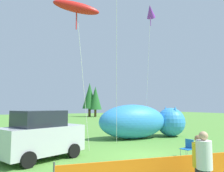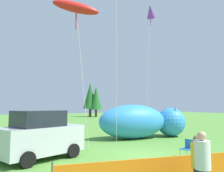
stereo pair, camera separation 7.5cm
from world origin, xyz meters
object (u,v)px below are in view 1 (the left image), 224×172
folding_chair (188,147)px  spectator_in_red_shirt (204,164)px  inflatable_cat (142,123)px  parked_car (41,135)px  kite_purple_delta (150,12)px  spectator_in_black_shirt (199,163)px  kite_red_lizard (77,8)px

folding_chair → spectator_in_red_shirt: 5.30m
inflatable_cat → folding_chair: bearing=-99.6°
parked_car → kite_purple_delta: kite_purple_delta is taller
inflatable_cat → spectator_in_black_shirt: 11.02m
parked_car → spectator_in_red_shirt: parked_car is taller
inflatable_cat → kite_red_lizard: (-6.29, -2.70, 6.96)m
spectator_in_black_shirt → folding_chair: bearing=48.0°
inflatable_cat → parked_car: bearing=-152.1°
inflatable_cat → kite_red_lizard: kite_red_lizard is taller
spectator_in_black_shirt → kite_red_lizard: size_ratio=0.20×
spectator_in_red_shirt → kite_purple_delta: bearing=59.1°
spectator_in_red_shirt → spectator_in_black_shirt: 0.48m
folding_chair → inflatable_cat: (1.63, 6.32, 0.70)m
folding_chair → spectator_in_black_shirt: bearing=39.9°
spectator_in_black_shirt → kite_purple_delta: bearing=59.2°
parked_car → inflatable_cat: bearing=0.4°
spectator_in_black_shirt → spectator_in_red_shirt: bearing=-122.7°
kite_purple_delta → kite_red_lizard: (-7.61, -3.13, -2.50)m
kite_purple_delta → kite_red_lizard: size_ratio=1.31×
parked_car → kite_purple_delta: 14.01m
parked_car → kite_red_lizard: 7.33m
folding_chair → spectator_in_black_shirt: 4.83m
folding_chair → spectator_in_red_shirt: bearing=40.7°
parked_car → spectator_in_black_shirt: 7.23m
spectator_in_red_shirt → kite_purple_delta: 15.79m
parked_car → spectator_in_red_shirt: bearing=-88.4°
parked_car → spectator_in_black_shirt: (3.33, -6.42, -0.19)m
inflatable_cat → kite_purple_delta: 9.55m
parked_car → kite_red_lizard: kite_red_lizard is taller
spectator_in_red_shirt → spectator_in_black_shirt: spectator_in_red_shirt is taller
folding_chair → kite_purple_delta: 12.55m
parked_car → spectator_in_black_shirt: size_ratio=2.48×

